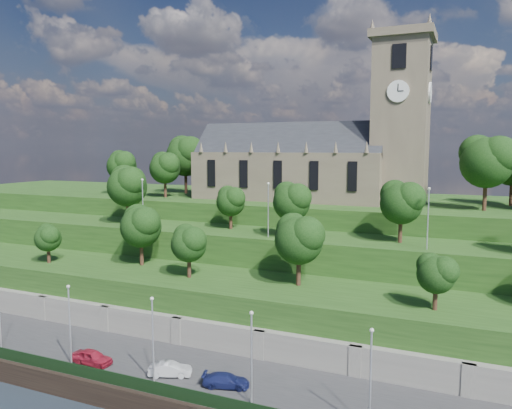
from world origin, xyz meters
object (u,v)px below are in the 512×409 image
at_px(church, 318,155).
at_px(car_left, 92,357).
at_px(car_middle, 170,369).
at_px(car_right, 226,380).

xyz_separation_m(church, car_left, (-10.77, -42.71, -19.79)).
distance_m(church, car_left, 48.29).
relative_size(car_left, car_middle, 1.06).
distance_m(church, car_right, 46.30).
bearing_deg(church, car_right, -84.75).
height_order(car_left, car_right, car_left).
bearing_deg(church, car_middle, -92.85).
xyz_separation_m(car_left, car_middle, (8.69, 0.89, -0.06)).
distance_m(church, car_middle, 46.34).
relative_size(church, car_right, 8.96).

